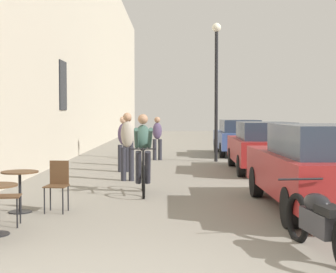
{
  "coord_description": "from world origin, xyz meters",
  "views": [
    {
      "loc": [
        0.57,
        -4.94,
        1.73
      ],
      "look_at": [
        0.46,
        14.8,
        0.82
      ],
      "focal_mm": 54.45,
      "sensor_mm": 36.0,
      "label": 1
    }
  ],
  "objects_px": {
    "cafe_table_mid": "(20,183)",
    "parked_motorcycle": "(321,222)",
    "pedestrian_near": "(127,142)",
    "parked_car_second": "(263,146)",
    "street_lamp": "(216,74)",
    "cafe_chair_mid_toward_street": "(58,182)",
    "pedestrian_far": "(128,137)",
    "parked_car_third": "(238,137)",
    "pedestrian_mid": "(124,141)",
    "cafe_chair_near_toward_street": "(2,193)",
    "parked_car_nearest": "(319,166)",
    "pedestrian_furthest": "(157,136)",
    "cyclist_on_bicycle": "(143,156)"
  },
  "relations": [
    {
      "from": "pedestrian_near",
      "to": "parked_car_third",
      "type": "bearing_deg",
      "value": 64.06
    },
    {
      "from": "pedestrian_mid",
      "to": "cafe_table_mid",
      "type": "bearing_deg",
      "value": -101.49
    },
    {
      "from": "pedestrian_mid",
      "to": "cafe_chair_mid_toward_street",
      "type": "bearing_deg",
      "value": -95.68
    },
    {
      "from": "parked_car_nearest",
      "to": "parked_car_second",
      "type": "bearing_deg",
      "value": 88.89
    },
    {
      "from": "pedestrian_near",
      "to": "parked_car_second",
      "type": "bearing_deg",
      "value": 28.36
    },
    {
      "from": "parked_motorcycle",
      "to": "cafe_chair_near_toward_street",
      "type": "bearing_deg",
      "value": 160.33
    },
    {
      "from": "pedestrian_furthest",
      "to": "parked_car_nearest",
      "type": "relative_size",
      "value": 0.37
    },
    {
      "from": "cafe_table_mid",
      "to": "parked_motorcycle",
      "type": "height_order",
      "value": "parked_motorcycle"
    },
    {
      "from": "cafe_chair_mid_toward_street",
      "to": "parked_motorcycle",
      "type": "xyz_separation_m",
      "value": [
        3.81,
        -2.73,
        -0.11
      ]
    },
    {
      "from": "parked_car_second",
      "to": "parked_car_third",
      "type": "distance_m",
      "value": 5.91
    },
    {
      "from": "cafe_chair_mid_toward_street",
      "to": "pedestrian_far",
      "type": "relative_size",
      "value": 0.54
    },
    {
      "from": "parked_car_nearest",
      "to": "pedestrian_far",
      "type": "bearing_deg",
      "value": 117.3
    },
    {
      "from": "pedestrian_near",
      "to": "parked_car_nearest",
      "type": "bearing_deg",
      "value": -47.36
    },
    {
      "from": "cyclist_on_bicycle",
      "to": "parked_car_third",
      "type": "distance_m",
      "value": 10.53
    },
    {
      "from": "street_lamp",
      "to": "parked_car_third",
      "type": "bearing_deg",
      "value": 67.74
    },
    {
      "from": "cafe_chair_near_toward_street",
      "to": "cafe_chair_mid_toward_street",
      "type": "relative_size",
      "value": 1.0
    },
    {
      "from": "cafe_table_mid",
      "to": "pedestrian_furthest",
      "type": "relative_size",
      "value": 0.45
    },
    {
      "from": "cafe_chair_near_toward_street",
      "to": "pedestrian_far",
      "type": "bearing_deg",
      "value": 82.54
    },
    {
      "from": "cyclist_on_bicycle",
      "to": "street_lamp",
      "type": "height_order",
      "value": "street_lamp"
    },
    {
      "from": "cafe_table_mid",
      "to": "pedestrian_mid",
      "type": "bearing_deg",
      "value": 78.51
    },
    {
      "from": "pedestrian_mid",
      "to": "parked_motorcycle",
      "type": "xyz_separation_m",
      "value": [
        3.21,
        -8.77,
        -0.52
      ]
    },
    {
      "from": "cafe_chair_near_toward_street",
      "to": "parked_car_third",
      "type": "bearing_deg",
      "value": 67.97
    },
    {
      "from": "street_lamp",
      "to": "cafe_table_mid",
      "type": "bearing_deg",
      "value": -114.55
    },
    {
      "from": "pedestrian_far",
      "to": "parked_car_third",
      "type": "distance_m",
      "value": 5.95
    },
    {
      "from": "cafe_table_mid",
      "to": "street_lamp",
      "type": "distance_m",
      "value": 10.52
    },
    {
      "from": "cafe_table_mid",
      "to": "street_lamp",
      "type": "height_order",
      "value": "street_lamp"
    },
    {
      "from": "pedestrian_far",
      "to": "street_lamp",
      "type": "relative_size",
      "value": 0.34
    },
    {
      "from": "cafe_chair_mid_toward_street",
      "to": "parked_car_third",
      "type": "height_order",
      "value": "parked_car_third"
    },
    {
      "from": "pedestrian_near",
      "to": "pedestrian_furthest",
      "type": "xyz_separation_m",
      "value": [
        0.61,
        5.71,
        -0.09
      ]
    },
    {
      "from": "cyclist_on_bicycle",
      "to": "parked_car_nearest",
      "type": "height_order",
      "value": "cyclist_on_bicycle"
    },
    {
      "from": "cyclist_on_bicycle",
      "to": "pedestrian_far",
      "type": "distance_m",
      "value": 5.78
    },
    {
      "from": "cyclist_on_bicycle",
      "to": "parked_car_nearest",
      "type": "distance_m",
      "value": 3.79
    },
    {
      "from": "cafe_table_mid",
      "to": "parked_car_third",
      "type": "height_order",
      "value": "parked_car_third"
    },
    {
      "from": "pedestrian_mid",
      "to": "pedestrian_far",
      "type": "xyz_separation_m",
      "value": [
        -0.01,
        1.76,
        0.01
      ]
    },
    {
      "from": "cafe_chair_mid_toward_street",
      "to": "cyclist_on_bicycle",
      "type": "xyz_separation_m",
      "value": [
        1.39,
        2.06,
        0.29
      ]
    },
    {
      "from": "parked_car_nearest",
      "to": "parked_car_third",
      "type": "distance_m",
      "value": 12.0
    },
    {
      "from": "cafe_chair_mid_toward_street",
      "to": "pedestrian_furthest",
      "type": "xyz_separation_m",
      "value": [
        1.49,
        9.77,
        0.38
      ]
    },
    {
      "from": "cyclist_on_bicycle",
      "to": "pedestrian_near",
      "type": "relative_size",
      "value": 1.01
    },
    {
      "from": "cafe_chair_mid_toward_street",
      "to": "cafe_chair_near_toward_street",
      "type": "bearing_deg",
      "value": -116.73
    },
    {
      "from": "pedestrian_far",
      "to": "cyclist_on_bicycle",
      "type": "bearing_deg",
      "value": -82.03
    },
    {
      "from": "cafe_chair_mid_toward_street",
      "to": "parked_car_third",
      "type": "relative_size",
      "value": 0.22
    },
    {
      "from": "cafe_chair_near_toward_street",
      "to": "pedestrian_furthest",
      "type": "xyz_separation_m",
      "value": [
        2.07,
        10.93,
        0.38
      ]
    },
    {
      "from": "pedestrian_mid",
      "to": "parked_car_second",
      "type": "height_order",
      "value": "pedestrian_mid"
    },
    {
      "from": "pedestrian_furthest",
      "to": "parked_car_third",
      "type": "bearing_deg",
      "value": 34.73
    },
    {
      "from": "pedestrian_near",
      "to": "pedestrian_mid",
      "type": "xyz_separation_m",
      "value": [
        -0.28,
        1.97,
        -0.06
      ]
    },
    {
      "from": "parked_car_second",
      "to": "pedestrian_near",
      "type": "bearing_deg",
      "value": -151.64
    },
    {
      "from": "pedestrian_mid",
      "to": "pedestrian_far",
      "type": "height_order",
      "value": "pedestrian_far"
    },
    {
      "from": "cafe_chair_mid_toward_street",
      "to": "pedestrian_far",
      "type": "distance_m",
      "value": 7.82
    },
    {
      "from": "cafe_chair_mid_toward_street",
      "to": "pedestrian_near",
      "type": "distance_m",
      "value": 4.19
    },
    {
      "from": "cafe_table_mid",
      "to": "parked_car_nearest",
      "type": "bearing_deg",
      "value": 1.25
    }
  ]
}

